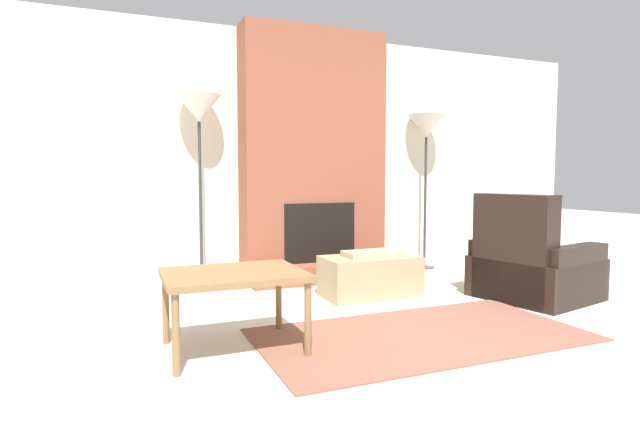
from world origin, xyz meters
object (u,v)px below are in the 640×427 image
at_px(floor_lamp_left, 199,115).
at_px(floor_lamp_right, 426,131).
at_px(side_table, 234,280).
at_px(armchair, 530,269).
at_px(ottoman, 370,275).

bearing_deg(floor_lamp_left, floor_lamp_right, -0.00).
xyz_separation_m(side_table, floor_lamp_right, (2.69, 1.92, 1.16)).
xyz_separation_m(armchair, floor_lamp_left, (-2.58, 1.63, 1.40)).
bearing_deg(armchair, floor_lamp_right, -12.79).
height_order(ottoman, floor_lamp_left, floor_lamp_left).
height_order(armchair, floor_lamp_left, floor_lamp_left).
relative_size(ottoman, floor_lamp_left, 0.46).
bearing_deg(floor_lamp_right, floor_lamp_left, 180.00).
height_order(ottoman, side_table, side_table).
bearing_deg(armchair, side_table, 83.72).
relative_size(armchair, floor_lamp_left, 0.55).
distance_m(armchair, side_table, 2.71).
xyz_separation_m(floor_lamp_left, floor_lamp_right, (2.59, -0.00, -0.07)).
distance_m(ottoman, armchair, 1.40).
height_order(floor_lamp_left, floor_lamp_right, floor_lamp_left).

